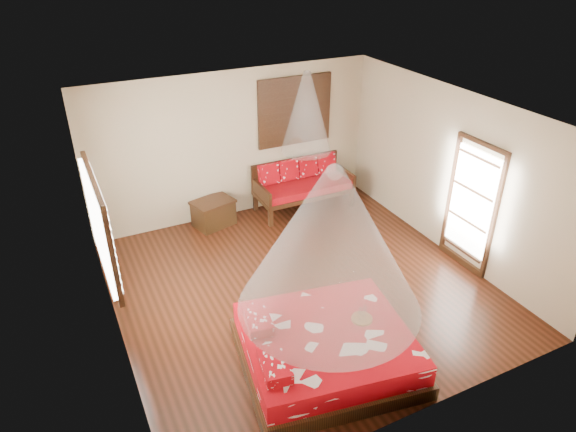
# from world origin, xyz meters

# --- Properties ---
(room) EXTENTS (5.54, 5.54, 2.84)m
(room) POSITION_xyz_m (0.00, 0.00, 1.40)
(room) COLOR black
(room) RESTS_ON ground
(bed) EXTENTS (2.42, 2.25, 0.64)m
(bed) POSITION_xyz_m (-0.49, -1.60, 0.25)
(bed) COLOR black
(bed) RESTS_ON floor
(daybed) EXTENTS (1.91, 0.85, 0.97)m
(daybed) POSITION_xyz_m (1.25, 2.39, 0.52)
(daybed) COLOR black
(daybed) RESTS_ON floor
(storage_chest) EXTENTS (0.86, 0.72, 0.51)m
(storage_chest) POSITION_xyz_m (-0.59, 2.45, 0.26)
(storage_chest) COLOR black
(storage_chest) RESTS_ON floor
(shutter_panel) EXTENTS (1.52, 0.06, 1.32)m
(shutter_panel) POSITION_xyz_m (1.25, 2.72, 1.90)
(shutter_panel) COLOR black
(shutter_panel) RESTS_ON wall_back
(window_left) EXTENTS (0.10, 1.74, 1.34)m
(window_left) POSITION_xyz_m (-2.71, 0.20, 1.70)
(window_left) COLOR black
(window_left) RESTS_ON wall_left
(glazed_door) EXTENTS (0.08, 1.02, 2.16)m
(glazed_door) POSITION_xyz_m (2.72, -0.60, 1.07)
(glazed_door) COLOR black
(glazed_door) RESTS_ON floor
(wine_tray) EXTENTS (0.27, 0.27, 0.22)m
(wine_tray) POSITION_xyz_m (0.06, -1.58, 0.56)
(wine_tray) COLOR brown
(wine_tray) RESTS_ON bed
(mosquito_net_main) EXTENTS (2.19, 2.19, 1.80)m
(mosquito_net_main) POSITION_xyz_m (-0.47, -1.60, 1.85)
(mosquito_net_main) COLOR white
(mosquito_net_main) RESTS_ON ceiling
(mosquito_net_daybed) EXTENTS (0.95, 0.95, 1.50)m
(mosquito_net_daybed) POSITION_xyz_m (1.25, 2.25, 2.00)
(mosquito_net_daybed) COLOR white
(mosquito_net_daybed) RESTS_ON ceiling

